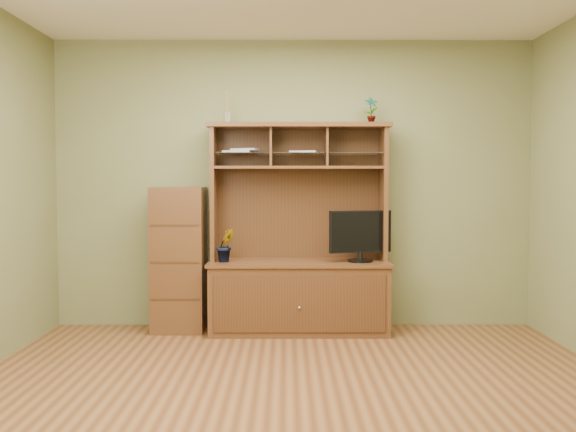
{
  "coord_description": "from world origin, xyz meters",
  "views": [
    {
      "loc": [
        -0.06,
        -4.09,
        1.36
      ],
      "look_at": [
        -0.05,
        1.2,
        1.09
      ],
      "focal_mm": 40.0,
      "sensor_mm": 36.0,
      "label": 1
    }
  ],
  "objects": [
    {
      "name": "side_cabinet",
      "position": [
        -1.05,
        1.77,
        0.66
      ],
      "size": [
        0.47,
        0.43,
        1.32
      ],
      "color": "#4B2815",
      "rests_on": "room"
    },
    {
      "name": "monitor",
      "position": [
        0.6,
        1.65,
        0.89
      ],
      "size": [
        0.57,
        0.22,
        0.46
      ],
      "rotation": [
        0.0,
        0.0,
        0.28
      ],
      "color": "black",
      "rests_on": "media_hutch"
    },
    {
      "name": "reed_diffuser",
      "position": [
        -0.61,
        1.81,
        2.02
      ],
      "size": [
        0.06,
        0.06,
        0.3
      ],
      "color": "silver",
      "rests_on": "media_hutch"
    },
    {
      "name": "orchid_plant",
      "position": [
        -0.61,
        1.65,
        0.8
      ],
      "size": [
        0.2,
        0.18,
        0.3
      ],
      "primitive_type": "imported",
      "rotation": [
        0.0,
        0.0,
        0.33
      ],
      "color": "#2D561D",
      "rests_on": "media_hutch"
    },
    {
      "name": "media_hutch",
      "position": [
        0.05,
        1.73,
        0.52
      ],
      "size": [
        1.66,
        0.61,
        1.9
      ],
      "color": "#4B2815",
      "rests_on": "room"
    },
    {
      "name": "magazines",
      "position": [
        -0.29,
        1.8,
        1.65
      ],
      "size": [
        0.89,
        0.24,
        0.04
      ],
      "color": "#A6A6AA",
      "rests_on": "media_hutch"
    },
    {
      "name": "top_plant",
      "position": [
        0.71,
        1.8,
        2.02
      ],
      "size": [
        0.15,
        0.11,
        0.25
      ],
      "primitive_type": "imported",
      "rotation": [
        0.0,
        0.0,
        0.19
      ],
      "color": "#3C6623",
      "rests_on": "media_hutch"
    },
    {
      "name": "room",
      "position": [
        0.0,
        0.0,
        1.35
      ],
      "size": [
        4.54,
        4.04,
        2.74
      ],
      "color": "#5A3219",
      "rests_on": "ground"
    }
  ]
}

